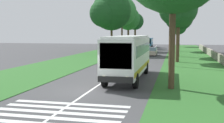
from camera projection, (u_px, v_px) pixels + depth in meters
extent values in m
plane|color=#424244|center=(86.00, 94.00, 18.48)|extent=(160.00, 160.00, 0.00)
cube|color=#2D6628|center=(61.00, 65.00, 34.83)|extent=(120.00, 8.00, 0.04)
cube|color=#2D6628|center=(198.00, 69.00, 31.22)|extent=(120.00, 8.00, 0.04)
cube|color=silver|center=(126.00, 67.00, 33.03)|extent=(110.00, 0.16, 0.01)
cube|color=white|center=(129.00, 55.00, 24.05)|extent=(11.00, 2.50, 2.90)
cube|color=slate|center=(129.00, 49.00, 24.29)|extent=(9.68, 2.54, 0.85)
cube|color=slate|center=(116.00, 56.00, 18.72)|extent=(0.08, 2.20, 1.74)
cube|color=#B29E19|center=(129.00, 66.00, 24.15)|extent=(10.78, 2.53, 0.36)
cube|color=white|center=(129.00, 37.00, 23.89)|extent=(10.56, 2.30, 0.18)
cube|color=black|center=(115.00, 80.00, 18.76)|extent=(0.16, 2.40, 0.40)
sphere|color=#F2EDCC|center=(104.00, 77.00, 18.99)|extent=(0.24, 0.24, 0.24)
sphere|color=#F2EDCC|center=(127.00, 78.00, 18.63)|extent=(0.24, 0.24, 0.24)
cylinder|color=black|center=(105.00, 80.00, 20.68)|extent=(1.10, 0.32, 1.10)
cylinder|color=black|center=(123.00, 67.00, 27.86)|extent=(1.10, 0.32, 1.10)
cylinder|color=black|center=(136.00, 81.00, 20.17)|extent=(1.10, 0.32, 1.10)
cylinder|color=black|center=(146.00, 68.00, 27.35)|extent=(1.10, 0.32, 1.10)
cube|color=silver|center=(50.00, 118.00, 13.21)|extent=(0.45, 6.80, 0.01)
cube|color=silver|center=(58.00, 112.00, 14.08)|extent=(0.45, 6.80, 0.01)
cube|color=silver|center=(65.00, 108.00, 14.96)|extent=(0.45, 6.80, 0.01)
cube|color=silver|center=(71.00, 104.00, 15.83)|extent=(0.45, 6.80, 0.01)
cube|color=#B7A893|center=(124.00, 56.00, 41.76)|extent=(4.30, 1.75, 0.70)
cube|color=slate|center=(124.00, 52.00, 41.60)|extent=(2.00, 1.61, 0.55)
cylinder|color=black|center=(117.00, 58.00, 40.64)|extent=(0.64, 0.22, 0.64)
cylinder|color=black|center=(120.00, 57.00, 43.26)|extent=(0.64, 0.22, 0.64)
cylinder|color=black|center=(127.00, 58.00, 40.30)|extent=(0.64, 0.22, 0.64)
cylinder|color=black|center=(130.00, 57.00, 42.92)|extent=(0.64, 0.22, 0.64)
cube|color=#B7A893|center=(152.00, 53.00, 49.24)|extent=(4.30, 1.75, 0.70)
cube|color=slate|center=(152.00, 49.00, 49.08)|extent=(2.00, 1.61, 0.55)
cylinder|color=black|center=(146.00, 54.00, 48.12)|extent=(0.64, 0.22, 0.64)
cylinder|color=black|center=(148.00, 53.00, 50.74)|extent=(0.64, 0.22, 0.64)
cylinder|color=black|center=(156.00, 54.00, 47.78)|extent=(0.64, 0.22, 0.64)
cylinder|color=black|center=(157.00, 53.00, 50.40)|extent=(0.64, 0.22, 0.64)
cube|color=#145933|center=(138.00, 49.00, 59.08)|extent=(4.30, 1.75, 0.70)
cube|color=slate|center=(138.00, 46.00, 58.92)|extent=(2.00, 1.61, 0.55)
cylinder|color=black|center=(133.00, 51.00, 57.96)|extent=(0.64, 0.22, 0.64)
cylinder|color=black|center=(135.00, 50.00, 60.58)|extent=(0.64, 0.22, 0.64)
cylinder|color=black|center=(141.00, 51.00, 57.62)|extent=(0.64, 0.22, 0.64)
cylinder|color=black|center=(142.00, 50.00, 60.24)|extent=(0.64, 0.22, 0.64)
cube|color=gold|center=(143.00, 47.00, 66.32)|extent=(4.30, 1.75, 0.70)
cube|color=slate|center=(143.00, 45.00, 66.16)|extent=(2.00, 1.61, 0.55)
cylinder|color=black|center=(139.00, 49.00, 65.20)|extent=(0.64, 0.22, 0.64)
cylinder|color=black|center=(141.00, 48.00, 67.82)|extent=(0.64, 0.22, 0.64)
cylinder|color=black|center=(146.00, 49.00, 64.86)|extent=(0.64, 0.22, 0.64)
cylinder|color=black|center=(147.00, 48.00, 67.48)|extent=(0.64, 0.22, 0.64)
cube|color=teal|center=(148.00, 42.00, 77.81)|extent=(6.00, 2.10, 2.10)
cube|color=slate|center=(148.00, 40.00, 77.97)|extent=(5.04, 2.13, 0.70)
cube|color=slate|center=(147.00, 41.00, 74.91)|extent=(0.06, 1.76, 1.18)
cylinder|color=black|center=(144.00, 46.00, 76.29)|extent=(0.76, 0.24, 0.76)
cylinder|color=black|center=(146.00, 45.00, 79.98)|extent=(0.76, 0.24, 0.76)
cylinder|color=black|center=(151.00, 46.00, 75.87)|extent=(0.76, 0.24, 0.76)
cylinder|color=black|center=(152.00, 45.00, 79.56)|extent=(0.76, 0.24, 0.76)
cylinder|color=#4C3826|center=(122.00, 35.00, 61.85)|extent=(0.36, 0.36, 6.87)
sphere|color=#337A38|center=(122.00, 11.00, 61.32)|extent=(6.34, 6.34, 6.34)
sphere|color=#337A38|center=(124.00, 14.00, 63.21)|extent=(4.00, 4.00, 4.00)
sphere|color=#337A38|center=(116.00, 13.00, 60.04)|extent=(4.67, 4.67, 4.67)
cylinder|color=#4C3826|center=(112.00, 38.00, 51.59)|extent=(0.39, 0.39, 5.96)
sphere|color=#19471E|center=(112.00, 11.00, 51.09)|extent=(7.15, 7.15, 7.15)
sphere|color=#19471E|center=(114.00, 15.00, 53.22)|extent=(5.19, 5.19, 5.19)
sphere|color=#19471E|center=(103.00, 13.00, 49.64)|extent=(4.95, 4.95, 4.95)
cylinder|color=#4C3826|center=(135.00, 37.00, 77.74)|extent=(0.52, 0.52, 5.78)
sphere|color=#19471E|center=(135.00, 21.00, 77.31)|extent=(4.68, 4.68, 4.68)
sphere|color=#19471E|center=(136.00, 23.00, 78.70)|extent=(3.15, 3.15, 3.15)
sphere|color=#19471E|center=(132.00, 23.00, 76.36)|extent=(2.80, 2.80, 2.80)
cylinder|color=#4C3826|center=(128.00, 37.00, 70.80)|extent=(0.49, 0.49, 5.89)
sphere|color=#286B2D|center=(128.00, 19.00, 70.33)|extent=(5.83, 5.83, 5.83)
sphere|color=#286B2D|center=(129.00, 21.00, 72.07)|extent=(4.27, 4.27, 4.27)
sphere|color=#286B2D|center=(124.00, 20.00, 69.16)|extent=(3.50, 3.50, 3.50)
cylinder|color=#4C3826|center=(172.00, 40.00, 19.60)|extent=(0.43, 0.43, 6.94)
cylinder|color=#3D2D1E|center=(178.00, 38.00, 59.30)|extent=(0.40, 0.40, 5.67)
sphere|color=#19471E|center=(179.00, 17.00, 58.84)|extent=(6.02, 6.02, 6.02)
sphere|color=#19471E|center=(179.00, 19.00, 60.64)|extent=(3.94, 3.94, 3.94)
sphere|color=#19471E|center=(175.00, 18.00, 57.63)|extent=(3.55, 3.55, 3.55)
cylinder|color=#3D2D1E|center=(178.00, 36.00, 46.38)|extent=(0.50, 0.50, 6.86)
sphere|color=#337A38|center=(179.00, 5.00, 45.86)|extent=(6.07, 6.07, 6.07)
sphere|color=#337A38|center=(179.00, 8.00, 47.67)|extent=(3.51, 3.51, 3.51)
sphere|color=#337A38|center=(173.00, 7.00, 44.63)|extent=(4.42, 4.42, 4.42)
cylinder|color=#4C3826|center=(178.00, 41.00, 37.67)|extent=(0.46, 0.46, 5.78)
sphere|color=#19471E|center=(178.00, 8.00, 37.23)|extent=(5.08, 5.08, 5.08)
sphere|color=#19471E|center=(178.00, 12.00, 38.74)|extent=(2.92, 2.92, 2.92)
sphere|color=#19471E|center=(172.00, 11.00, 36.20)|extent=(3.43, 3.43, 3.43)
cylinder|color=#3D2D1E|center=(178.00, 39.00, 78.79)|extent=(0.54, 0.54, 4.47)
sphere|color=#19471E|center=(178.00, 26.00, 78.42)|extent=(4.83, 4.83, 4.83)
sphere|color=#19471E|center=(178.00, 27.00, 79.86)|extent=(3.45, 3.45, 3.45)
sphere|color=#19471E|center=(175.00, 27.00, 77.45)|extent=(2.95, 2.95, 2.95)
cylinder|color=#473828|center=(170.00, 34.00, 32.96)|extent=(0.24, 0.24, 7.67)
cube|color=#3D3326|center=(171.00, 6.00, 32.63)|extent=(0.12, 1.40, 0.12)
cube|color=gray|center=(223.00, 60.00, 35.27)|extent=(70.00, 0.40, 1.11)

